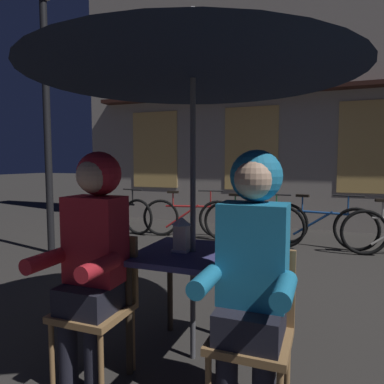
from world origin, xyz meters
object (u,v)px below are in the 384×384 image
Objects in this scene: patio_umbrella at (193,48)px; chair_left at (100,298)px; chair_right at (253,323)px; lantern at (182,233)px; bicycle_nearest at (117,214)px; person_left_hooded at (93,244)px; street_lamp at (45,63)px; bicycle_third at (252,223)px; bicycle_fourth at (320,225)px; cafe_table at (193,267)px; person_right_hooded at (252,260)px; bicycle_second at (189,217)px.

patio_umbrella reaches higher than chair_left.
chair_left is 1.00× the size of chair_right.
bicycle_nearest is at bearing 128.24° from lantern.
chair_right reaches higher than bicycle_nearest.
chair_right is (0.48, -0.37, -1.57)m from patio_umbrella.
person_left_hooded is 4.67m from bicycle_nearest.
street_lamp is 2.31× the size of bicycle_third.
lantern is 3.50m from bicycle_third.
patio_umbrella is 4.10m from bicycle_fourth.
bicycle_nearest reaches higher than cafe_table.
person_left_hooded is 3.90m from bicycle_third.
bicycle_third is at bearing 101.18° from person_right_hooded.
bicycle_nearest and bicycle_third have the same top height.
bicycle_second and bicycle_fourth have the same top height.
cafe_table is at bearing 9.26° from lantern.
cafe_table is 0.62m from chair_left.
chair_right is at bearing -78.66° from bicycle_third.
bicycle_second is at bearing 110.68° from lantern.
bicycle_nearest is (-2.40, 3.92, -0.14)m from chair_left.
street_lamp is 4.72m from bicycle_fourth.
lantern is at bearing -170.74° from patio_umbrella.
bicycle_second is at bearing 170.68° from bicycle_third.
cafe_table is 0.85× the size of chair_right.
chair_left is 0.36m from person_left_hooded.
lantern is 0.27× the size of chair_right.
cafe_table is at bearing -101.64° from bicycle_fourth.
chair_left is (-0.48, -0.37, -0.15)m from cafe_table.
street_lamp is (-2.93, 1.88, 2.08)m from cafe_table.
bicycle_third is at bearing -168.75° from bicycle_fourth.
chair_right is 0.62× the size of person_right_hooded.
person_right_hooded reaches higher than lantern.
bicycle_second is (-1.45, 3.63, -0.29)m from cafe_table.
bicycle_second is 0.99× the size of bicycle_fourth.
patio_umbrella is at bearing 37.55° from chair_left.
cafe_table is 0.44× the size of bicycle_fourth.
chair_right is (0.48, -0.37, -0.15)m from cafe_table.
person_left_hooded is (-0.00, -0.06, 0.36)m from chair_left.
street_lamp is (-3.41, 2.25, 2.23)m from chair_right.
chair_right reaches higher than bicycle_second.
bicycle_third is at bearing 94.72° from patio_umbrella.
patio_umbrella is 10.00× the size of lantern.
street_lamp is (-2.45, 2.30, 1.87)m from person_left_hooded.
street_lamp is at bearing 136.80° from person_left_hooded.
street_lamp is 3.88m from bicycle_third.
chair_left is 1.03m from person_right_hooded.
bicycle_third is at bearing -2.38° from bicycle_nearest.
patio_umbrella is 1.37m from person_left_hooded.
chair_left reaches higher than cafe_table.
lantern is at bearing -102.73° from bicycle_fourth.
bicycle_second is at bearing 103.64° from chair_left.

